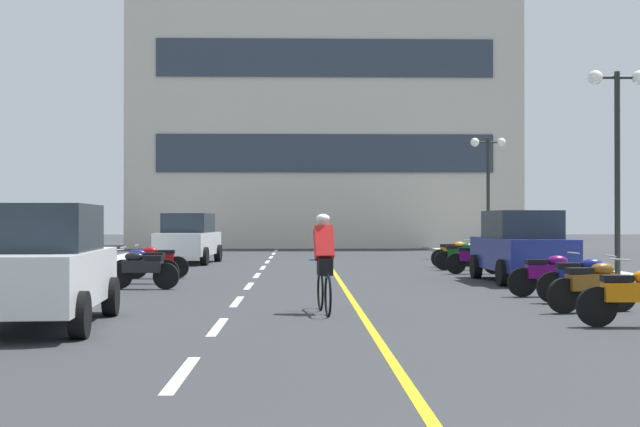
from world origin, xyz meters
name	(u,v)px	position (x,y,z in m)	size (l,w,h in m)	color
ground_plane	(328,278)	(0.00, 21.00, 0.00)	(140.00, 140.00, 0.00)	#2D3033
curb_left	(90,270)	(-7.20, 24.00, 0.06)	(2.40, 72.00, 0.12)	#A8A8A3
curb_right	(557,269)	(7.20, 24.00, 0.06)	(2.40, 72.00, 0.12)	#A8A8A3
lane_dash_1	(182,374)	(-2.00, 6.00, 0.00)	(0.14, 2.20, 0.01)	silver
lane_dash_2	(218,327)	(-2.00, 10.00, 0.00)	(0.14, 2.20, 0.01)	silver
lane_dash_3	(237,301)	(-2.00, 14.00, 0.00)	(0.14, 2.20, 0.01)	silver
lane_dash_4	(249,286)	(-2.00, 18.00, 0.00)	(0.14, 2.20, 0.01)	silver
lane_dash_5	(257,275)	(-2.00, 22.00, 0.00)	(0.14, 2.20, 0.01)	silver
lane_dash_6	(263,268)	(-2.00, 26.00, 0.00)	(0.14, 2.20, 0.01)	silver
lane_dash_7	(267,262)	(-2.00, 30.00, 0.00)	(0.14, 2.20, 0.01)	silver
lane_dash_8	(271,257)	(-2.00, 34.00, 0.00)	(0.14, 2.20, 0.01)	silver
lane_dash_9	(274,254)	(-2.00, 38.00, 0.00)	(0.14, 2.20, 0.01)	silver
lane_dash_10	(276,251)	(-2.00, 42.00, 0.00)	(0.14, 2.20, 0.01)	silver
lane_dash_11	(278,248)	(-2.00, 46.00, 0.00)	(0.14, 2.20, 0.01)	silver
centre_line_yellow	(333,271)	(0.25, 24.00, 0.00)	(0.12, 66.00, 0.01)	gold
office_building	(323,99)	(0.61, 48.75, 8.71)	(21.97, 7.62, 17.42)	beige
street_lamp_mid	(617,126)	(7.15, 18.68, 3.92)	(1.46, 0.36, 5.20)	black
street_lamp_far	(488,169)	(7.00, 33.06, 3.69)	(1.46, 0.36, 4.85)	black
parked_car_near	(39,265)	(-4.66, 10.06, 0.92)	(2.14, 4.30, 1.82)	black
parked_car_mid	(521,246)	(4.88, 19.25, 0.92)	(2.02, 4.25, 1.82)	black
parked_car_far	(188,238)	(-4.83, 28.97, 0.92)	(2.17, 4.32, 1.82)	black
motorcycle_4	(635,295)	(4.17, 9.82, 0.47)	(1.70, 0.60, 0.92)	black
motorcycle_5	(593,285)	(4.23, 11.87, 0.47)	(1.68, 0.67, 0.92)	black
motorcycle_6	(582,279)	(4.57, 13.49, 0.47)	(1.70, 0.60, 0.92)	black
motorcycle_7	(548,274)	(4.35, 14.96, 0.47)	(1.70, 0.60, 0.92)	black
motorcycle_8	(142,269)	(-4.39, 17.10, 0.47)	(1.70, 0.60, 0.92)	black
motorcycle_9	(145,265)	(-4.64, 18.84, 0.47)	(1.70, 0.60, 0.92)	black
motorcycle_10	(157,261)	(-4.65, 20.73, 0.47)	(1.70, 0.60, 0.92)	black
motorcycle_11	(475,258)	(4.34, 22.51, 0.47)	(1.70, 0.60, 0.92)	black
motorcycle_12	(461,255)	(4.31, 24.52, 0.47)	(1.70, 0.60, 0.92)	black
motorcycle_13	(454,253)	(4.42, 26.36, 0.47)	(1.64, 0.80, 0.92)	black
cyclist_rider	(324,261)	(-0.37, 11.91, 0.89)	(0.43, 1.77, 1.71)	black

